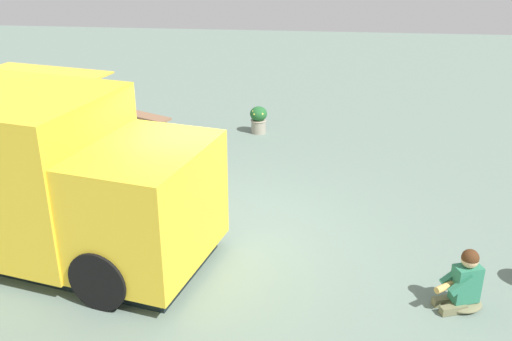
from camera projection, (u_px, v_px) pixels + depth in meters
The scene contains 5 objects.
ground_plane at pixel (219, 231), 9.63m from camera, with size 40.00×40.00×0.00m, color slate.
food_truck at pixel (34, 179), 8.69m from camera, with size 5.51×3.73×2.51m.
person_customer at pixel (464, 284), 7.58m from camera, with size 0.76×0.59×0.88m.
planter_flowering_side at pixel (259, 119), 14.07m from camera, with size 0.42×0.42×0.67m.
plaza_bench at pixel (138, 118), 14.17m from camera, with size 1.83×1.20×0.46m.
Camera 1 is at (-1.56, 8.33, 4.73)m, focal length 40.30 mm.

